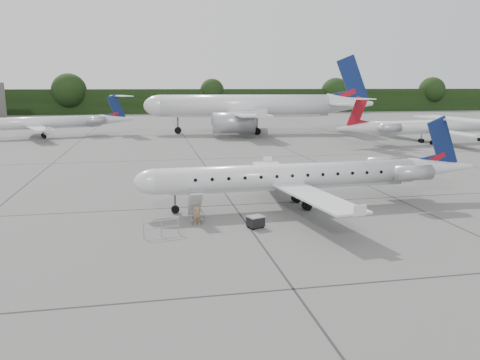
{
  "coord_description": "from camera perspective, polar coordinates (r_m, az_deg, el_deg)",
  "views": [
    {
      "loc": [
        -9.62,
        -29.61,
        9.14
      ],
      "look_at": [
        -3.2,
        3.56,
        2.3
      ],
      "focal_mm": 35.0,
      "sensor_mm": 36.0,
      "label": 1
    }
  ],
  "objects": [
    {
      "name": "bg_narrowbody",
      "position": [
        91.18,
        0.62,
        10.35
      ],
      "size": [
        44.47,
        34.37,
        14.81
      ],
      "primitive_type": null,
      "rotation": [
        0.0,
        0.0,
        -0.12
      ],
      "color": "silver",
      "rests_on": "ground"
    },
    {
      "name": "airstair",
      "position": [
        32.36,
        -5.49,
        -3.1
      ],
      "size": [
        0.92,
        2.17,
        2.09
      ],
      "primitive_type": null,
      "rotation": [
        0.0,
        0.0,
        0.03
      ],
      "color": "silver",
      "rests_on": "ground"
    },
    {
      "name": "safety_railing",
      "position": [
        29.35,
        -9.56,
        -5.84
      ],
      "size": [
        2.16,
        0.59,
        1.0
      ],
      "primitive_type": null,
      "rotation": [
        0.0,
        0.0,
        0.23
      ],
      "color": "#989BA0",
      "rests_on": "ground"
    },
    {
      "name": "bg_regional_right",
      "position": [
        81.27,
        22.57,
        6.77
      ],
      "size": [
        30.96,
        24.07,
        7.49
      ],
      "primitive_type": null,
      "rotation": [
        0.0,
        0.0,
        3.27
      ],
      "color": "silver",
      "rests_on": "ground"
    },
    {
      "name": "passenger",
      "position": [
        31.26,
        -5.19,
        -4.11
      ],
      "size": [
        0.61,
        0.45,
        1.57
      ],
      "primitive_type": "imported",
      "rotation": [
        0.0,
        0.0,
        -0.13
      ],
      "color": "#826147",
      "rests_on": "ground"
    },
    {
      "name": "baggage_cart",
      "position": [
        30.65,
        1.91,
        -5.08
      ],
      "size": [
        1.2,
        1.09,
        0.85
      ],
      "primitive_type": null,
      "rotation": [
        0.0,
        0.0,
        0.36
      ],
      "color": "black",
      "rests_on": "ground"
    },
    {
      "name": "bg_regional_left",
      "position": [
        90.46,
        -23.64,
        7.06
      ],
      "size": [
        32.9,
        27.45,
        7.44
      ],
      "primitive_type": null,
      "rotation": [
        0.0,
        0.0,
        0.28
      ],
      "color": "silver",
      "rests_on": "ground"
    },
    {
      "name": "treeline",
      "position": [
        159.99,
        -7.61,
        9.5
      ],
      "size": [
        260.0,
        4.0,
        8.0
      ],
      "primitive_type": "cube",
      "color": "black",
      "rests_on": "ground"
    },
    {
      "name": "ground",
      "position": [
        32.45,
        6.78,
        -5.0
      ],
      "size": [
        320.0,
        320.0,
        0.0
      ],
      "primitive_type": "plane",
      "color": "#5F5F5C",
      "rests_on": "ground"
    },
    {
      "name": "main_regional_jet",
      "position": [
        35.54,
        6.17,
        1.98
      ],
      "size": [
        26.61,
        19.56,
        6.67
      ],
      "primitive_type": null,
      "rotation": [
        0.0,
        0.0,
        0.03
      ],
      "color": "silver",
      "rests_on": "ground"
    }
  ]
}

